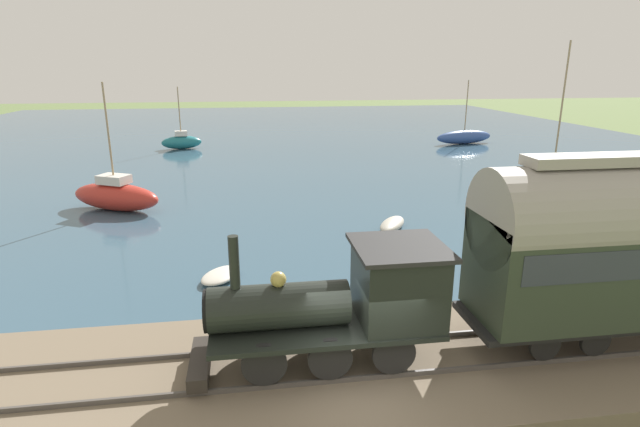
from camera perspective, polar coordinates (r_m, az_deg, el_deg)
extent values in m
plane|color=#607542|center=(12.10, 5.17, -20.61)|extent=(200.00, 200.00, 0.00)
cube|color=#38566B|center=(53.75, -5.85, 8.67)|extent=(80.00, 80.00, 0.01)
cube|color=#756651|center=(12.67, 4.21, -17.36)|extent=(5.31, 56.00, 0.47)
cube|color=#4C4742|center=(11.89, 5.08, -18.20)|extent=(0.07, 54.88, 0.12)
cube|color=#4C4742|center=(13.14, 3.50, -14.47)|extent=(0.07, 54.88, 0.12)
cylinder|color=black|center=(11.74, 8.44, -15.57)|extent=(0.12, 1.00, 1.00)
cylinder|color=black|center=(13.01, 6.48, -12.07)|extent=(0.12, 1.00, 1.00)
cylinder|color=black|center=(11.45, 1.18, -16.29)|extent=(0.12, 1.00, 1.00)
cylinder|color=black|center=(12.74, 0.01, -12.60)|extent=(0.12, 1.00, 1.00)
cylinder|color=black|center=(11.33, -6.39, -16.79)|extent=(0.12, 1.00, 1.00)
cylinder|color=black|center=(12.64, -6.68, -12.99)|extent=(0.12, 1.00, 1.00)
cube|color=black|center=(11.88, 0.56, -12.66)|extent=(2.03, 5.27, 0.12)
cylinder|color=black|center=(11.51, -4.71, -10.49)|extent=(1.03, 3.16, 1.03)
cylinder|color=black|center=(11.54, -12.91, -10.81)|extent=(0.98, 0.08, 0.98)
cylinder|color=black|center=(11.04, -9.79, -5.53)|extent=(0.23, 0.23, 1.21)
sphere|color=tan|center=(11.23, -4.79, -7.51)|extent=(0.36, 0.36, 0.36)
cube|color=black|center=(11.82, 8.89, -8.00)|extent=(1.93, 1.85, 1.73)
cube|color=#282828|center=(11.48, 9.09, -3.84)|extent=(2.13, 2.09, 0.10)
cube|color=#2D2823|center=(12.21, -13.53, -16.28)|extent=(1.83, 0.44, 0.32)
cylinder|color=black|center=(13.96, 28.93, -12.65)|extent=(0.12, 0.76, 0.76)
cylinder|color=black|center=(15.04, 25.46, -10.05)|extent=(0.12, 0.76, 0.76)
cylinder|color=black|center=(13.25, 24.30, -13.58)|extent=(0.12, 0.76, 0.76)
cylinder|color=black|center=(14.38, 21.05, -10.74)|extent=(0.12, 0.76, 0.76)
ellipsoid|color=#192347|center=(32.11, 24.92, 3.03)|extent=(1.59, 3.79, 1.27)
cylinder|color=#9E8460|center=(31.50, 25.88, 10.65)|extent=(0.10, 0.10, 7.34)
ellipsoid|color=#1E707A|center=(47.44, -15.53, 7.84)|extent=(1.93, 3.71, 1.18)
cylinder|color=#9E8460|center=(47.13, -15.79, 11.14)|extent=(0.10, 0.10, 4.33)
cube|color=silver|center=(47.33, -15.61, 8.81)|extent=(0.98, 1.18, 0.45)
ellipsoid|color=#B72D23|center=(28.17, -22.29, 1.79)|extent=(3.82, 5.31, 1.42)
cylinder|color=#9E8460|center=(27.59, -23.03, 8.35)|extent=(0.10, 0.10, 5.11)
cube|color=silver|center=(27.97, -22.50, 3.64)|extent=(1.59, 1.82, 0.45)
ellipsoid|color=#335199|center=(50.80, 16.14, 8.40)|extent=(2.60, 6.21, 1.30)
cylinder|color=#9E8460|center=(50.49, 16.41, 11.76)|extent=(0.10, 0.10, 4.69)
ellipsoid|color=#B7B2A3|center=(23.30, 8.25, -1.23)|extent=(2.55, 2.07, 0.48)
ellipsoid|color=beige|center=(18.14, -11.27, -6.95)|extent=(2.11, 1.88, 0.31)
ellipsoid|color=silver|center=(25.64, 23.56, -0.80)|extent=(1.86, 2.02, 0.50)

